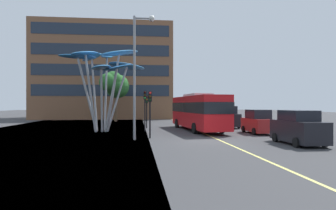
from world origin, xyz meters
The scene contains 15 objects.
ground centered at (-0.75, 0.00, -0.05)m, with size 120.00×240.00×0.10m.
red_bus centered at (1.12, 8.19, 1.96)m, with size 3.62×11.66×3.58m.
leaf_sculpture centered at (-7.80, 8.03, 6.15)m, with size 8.42×7.52×7.84m.
traffic_light_kerb_near centered at (-3.83, 1.91, 2.57)m, with size 0.28×0.42×3.54m.
traffic_light_kerb_far centered at (-4.07, 7.73, 2.77)m, with size 0.28×0.42×3.83m.
traffic_light_island_mid centered at (-3.79, 11.25, 2.54)m, with size 0.28×0.42×3.50m.
car_parked_near centered at (5.46, -2.21, 1.03)m, with size 1.97×4.22×2.18m.
car_parked_mid centered at (5.76, 4.62, 0.97)m, with size 1.90×3.88×2.09m.
car_parked_far centered at (5.08, 11.48, 1.10)m, with size 2.02×4.56×2.37m.
car_side_street centered at (5.57, 18.78, 1.11)m, with size 1.91×4.00×2.40m.
car_far_side centered at (5.77, 26.01, 1.05)m, with size 1.95×4.44×2.21m.
street_lamp centered at (-4.69, 1.23, 5.60)m, with size 1.56×0.44×9.01m.
tree_pavement_near centered at (-8.30, 23.94, 5.64)m, with size 4.31×4.86×7.46m.
tree_pavement_far centered at (-7.66, 31.54, 4.01)m, with size 4.55×4.42×6.28m.
backdrop_building centered at (-10.73, 36.27, 8.47)m, with size 24.06×14.47×16.93m.
Camera 1 is at (-4.75, -19.52, 2.54)m, focal length 30.62 mm.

